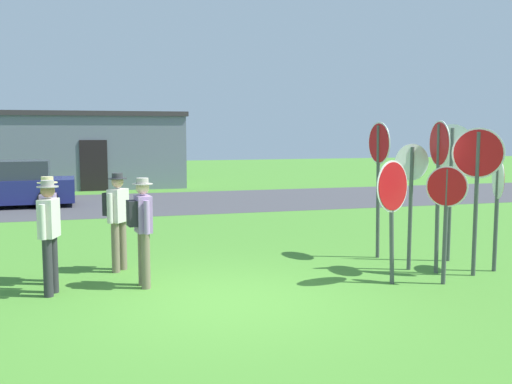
{
  "coord_description": "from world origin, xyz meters",
  "views": [
    {
      "loc": [
        -1.82,
        -7.84,
        2.47
      ],
      "look_at": [
        1.11,
        2.66,
        1.3
      ],
      "focal_mm": 40.08,
      "sensor_mm": 36.0,
      "label": 1
    }
  ],
  "objects_px": {
    "stop_sign_rear_right": "(439,169)",
    "person_holding_notes": "(142,224)",
    "stop_sign_center_cluster": "(497,196)",
    "person_in_blue": "(49,223)",
    "stop_sign_far_back": "(379,165)",
    "person_with_sunhat": "(117,214)",
    "stop_sign_leaning_right": "(411,186)",
    "stop_sign_rear_left": "(446,205)",
    "parked_car_on_street": "(7,186)",
    "stop_sign_leaning_left": "(392,200)",
    "stop_sign_tallest": "(477,174)",
    "person_in_dark_shirt": "(49,230)",
    "stop_sign_low_front": "(451,167)"
  },
  "relations": [
    {
      "from": "stop_sign_rear_right",
      "to": "person_holding_notes",
      "type": "relative_size",
      "value": 1.52
    },
    {
      "from": "stop_sign_center_cluster",
      "to": "person_in_blue",
      "type": "xyz_separation_m",
      "value": [
        -7.5,
        1.29,
        -0.36
      ]
    },
    {
      "from": "stop_sign_far_back",
      "to": "person_with_sunhat",
      "type": "relative_size",
      "value": 1.52
    },
    {
      "from": "stop_sign_center_cluster",
      "to": "stop_sign_leaning_right",
      "type": "bearing_deg",
      "value": 160.35
    },
    {
      "from": "stop_sign_leaning_right",
      "to": "stop_sign_rear_left",
      "type": "bearing_deg",
      "value": -87.4
    },
    {
      "from": "stop_sign_center_cluster",
      "to": "person_holding_notes",
      "type": "height_order",
      "value": "stop_sign_center_cluster"
    },
    {
      "from": "parked_car_on_street",
      "to": "stop_sign_leaning_left",
      "type": "height_order",
      "value": "stop_sign_leaning_left"
    },
    {
      "from": "stop_sign_center_cluster",
      "to": "stop_sign_leaning_left",
      "type": "bearing_deg",
      "value": -173.81
    },
    {
      "from": "stop_sign_rear_right",
      "to": "stop_sign_leaning_left",
      "type": "relative_size",
      "value": 1.32
    },
    {
      "from": "parked_car_on_street",
      "to": "person_holding_notes",
      "type": "height_order",
      "value": "person_holding_notes"
    },
    {
      "from": "stop_sign_tallest",
      "to": "person_holding_notes",
      "type": "xyz_separation_m",
      "value": [
        -5.51,
        0.79,
        -0.74
      ]
    },
    {
      "from": "stop_sign_leaning_right",
      "to": "person_in_blue",
      "type": "bearing_deg",
      "value": 172.61
    },
    {
      "from": "parked_car_on_street",
      "to": "person_in_blue",
      "type": "distance_m",
      "value": 10.49
    },
    {
      "from": "stop_sign_leaning_right",
      "to": "stop_sign_far_back",
      "type": "bearing_deg",
      "value": 94.8
    },
    {
      "from": "person_in_dark_shirt",
      "to": "stop_sign_leaning_left",
      "type": "bearing_deg",
      "value": -8.63
    },
    {
      "from": "stop_sign_low_front",
      "to": "stop_sign_leaning_right",
      "type": "bearing_deg",
      "value": -158.69
    },
    {
      "from": "stop_sign_leaning_right",
      "to": "stop_sign_rear_right",
      "type": "bearing_deg",
      "value": -46.8
    },
    {
      "from": "stop_sign_center_cluster",
      "to": "stop_sign_tallest",
      "type": "bearing_deg",
      "value": -163.27
    },
    {
      "from": "stop_sign_low_front",
      "to": "person_with_sunhat",
      "type": "xyz_separation_m",
      "value": [
        -6.09,
        0.89,
        -0.78
      ]
    },
    {
      "from": "stop_sign_leaning_right",
      "to": "stop_sign_center_cluster",
      "type": "bearing_deg",
      "value": -19.65
    },
    {
      "from": "person_in_blue",
      "to": "stop_sign_tallest",
      "type": "bearing_deg",
      "value": -11.86
    },
    {
      "from": "stop_sign_tallest",
      "to": "person_holding_notes",
      "type": "bearing_deg",
      "value": 171.84
    },
    {
      "from": "stop_sign_far_back",
      "to": "stop_sign_leaning_right",
      "type": "distance_m",
      "value": 1.1
    },
    {
      "from": "stop_sign_low_front",
      "to": "person_in_blue",
      "type": "relative_size",
      "value": 1.49
    },
    {
      "from": "stop_sign_tallest",
      "to": "stop_sign_center_cluster",
      "type": "bearing_deg",
      "value": 16.73
    },
    {
      "from": "stop_sign_rear_right",
      "to": "stop_sign_center_cluster",
      "type": "bearing_deg",
      "value": -8.48
    },
    {
      "from": "person_holding_notes",
      "to": "person_in_dark_shirt",
      "type": "relative_size",
      "value": 1.0
    },
    {
      "from": "parked_car_on_street",
      "to": "stop_sign_center_cluster",
      "type": "height_order",
      "value": "stop_sign_center_cluster"
    },
    {
      "from": "stop_sign_tallest",
      "to": "person_with_sunhat",
      "type": "xyz_separation_m",
      "value": [
        -5.85,
        1.98,
        -0.74
      ]
    },
    {
      "from": "person_in_blue",
      "to": "stop_sign_rear_right",
      "type": "bearing_deg",
      "value": -9.99
    },
    {
      "from": "person_in_dark_shirt",
      "to": "stop_sign_far_back",
      "type": "bearing_deg",
      "value": 9.43
    },
    {
      "from": "stop_sign_leaning_right",
      "to": "person_holding_notes",
      "type": "xyz_separation_m",
      "value": [
        -4.66,
        0.12,
        -0.49
      ]
    },
    {
      "from": "person_in_blue",
      "to": "person_holding_notes",
      "type": "xyz_separation_m",
      "value": [
        1.43,
        -0.67,
        0.03
      ]
    },
    {
      "from": "stop_sign_center_cluster",
      "to": "stop_sign_rear_left",
      "type": "xyz_separation_m",
      "value": [
        -1.36,
        -0.5,
        -0.06
      ]
    },
    {
      "from": "stop_sign_center_cluster",
      "to": "stop_sign_rear_left",
      "type": "relative_size",
      "value": 1.04
    },
    {
      "from": "person_with_sunhat",
      "to": "person_in_dark_shirt",
      "type": "xyz_separation_m",
      "value": [
        -1.04,
        -1.25,
        -0.03
      ]
    },
    {
      "from": "person_in_dark_shirt",
      "to": "person_with_sunhat",
      "type": "bearing_deg",
      "value": 50.35
    },
    {
      "from": "parked_car_on_street",
      "to": "stop_sign_rear_right",
      "type": "height_order",
      "value": "stop_sign_rear_right"
    },
    {
      "from": "stop_sign_tallest",
      "to": "person_with_sunhat",
      "type": "bearing_deg",
      "value": 161.28
    },
    {
      "from": "stop_sign_center_cluster",
      "to": "stop_sign_low_front",
      "type": "bearing_deg",
      "value": 108.68
    },
    {
      "from": "stop_sign_far_back",
      "to": "stop_sign_leaning_right",
      "type": "xyz_separation_m",
      "value": [
        0.09,
        -1.05,
        -0.32
      ]
    },
    {
      "from": "stop_sign_far_back",
      "to": "person_in_blue",
      "type": "bearing_deg",
      "value": -177.52
    },
    {
      "from": "stop_sign_tallest",
      "to": "stop_sign_center_cluster",
      "type": "height_order",
      "value": "stop_sign_tallest"
    },
    {
      "from": "stop_sign_center_cluster",
      "to": "person_holding_notes",
      "type": "relative_size",
      "value": 1.15
    },
    {
      "from": "stop_sign_far_back",
      "to": "person_with_sunhat",
      "type": "distance_m",
      "value": 4.98
    },
    {
      "from": "stop_sign_leaning_right",
      "to": "person_with_sunhat",
      "type": "relative_size",
      "value": 1.29
    },
    {
      "from": "stop_sign_low_front",
      "to": "stop_sign_rear_left",
      "type": "xyz_separation_m",
      "value": [
        -1.04,
        -1.42,
        -0.51
      ]
    },
    {
      "from": "stop_sign_leaning_right",
      "to": "stop_sign_center_cluster",
      "type": "relative_size",
      "value": 1.13
    },
    {
      "from": "stop_sign_rear_right",
      "to": "stop_sign_low_front",
      "type": "bearing_deg",
      "value": 44.73
    },
    {
      "from": "stop_sign_low_front",
      "to": "stop_sign_leaning_right",
      "type": "relative_size",
      "value": 1.16
    }
  ]
}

